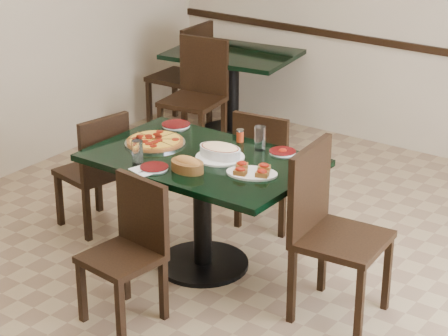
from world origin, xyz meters
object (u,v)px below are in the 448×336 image
Objects in this scene: main_table at (202,185)px; back_chair_left at (187,70)px; pepperoni_pizza at (155,141)px; back_table at (232,77)px; back_chair_near at (198,89)px; lasagna_casserole at (220,151)px; chair_right at (327,223)px; bread_basket at (187,165)px; bruschetta_platter at (252,171)px; chair_far at (266,164)px; chair_near at (131,244)px; chair_left at (97,167)px.

main_table is 2.61m from back_chair_left.
pepperoni_pizza reaches higher than main_table.
back_table is 0.51m from back_chair_near.
lasagna_casserole is at bearing -56.60° from back_chair_near.
chair_right reaches higher than main_table.
back_table is 3.05m from chair_right.
pepperoni_pizza is (0.89, -1.61, 0.23)m from back_chair_near.
bread_basket reaches higher than back_table.
bruschetta_platter is (0.40, -0.05, 0.21)m from main_table.
chair_far is at bearing 94.24° from lasagna_casserole.
back_chair_near is (0.00, -0.51, 0.02)m from back_table.
chair_near is 0.58m from bread_basket.
back_table is 2.50m from lasagna_casserole.
chair_near is at bearing 123.11° from chair_right.
chair_right reaches higher than chair_far.
chair_left is at bearing 178.96° from lasagna_casserole.
pepperoni_pizza is at bearing 31.04° from back_chair_left.
chair_near is at bearing 63.39° from chair_left.
chair_far is (1.28, -1.42, -0.05)m from back_table.
back_chair_near is at bearing 127.56° from bread_basket.
back_chair_left is 2.72× the size of bruschetta_platter.
chair_left is 2.81× the size of lasagna_casserole.
back_chair_near is at bearing 127.79° from lasagna_casserole.
chair_right is 0.54m from bruschetta_platter.
back_chair_left is 3.23× the size of lasagna_casserole.
bread_basket reaches higher than pepperoni_pizza.
bruschetta_platter is at bearing 98.30° from chair_left.
chair_right is at bearing 99.88° from chair_left.
back_chair_left is at bearing 123.16° from pepperoni_pizza.
chair_left is 1.65m from back_chair_near.
pepperoni_pizza is at bearing 83.97° from chair_right.
pepperoni_pizza is (-0.39, -0.70, 0.29)m from chair_far.
back_chair_left is 2.39m from pepperoni_pizza.
bread_basket reaches higher than chair_left.
back_chair_near is at bearing 128.15° from main_table.
main_table is 1.62× the size of chair_left.
lasagna_casserole reaches higher than bruschetta_platter.
bread_basket is at bearing 98.98° from chair_right.
lasagna_casserole is at bearing 83.89° from bread_basket.
bread_basket reaches higher than lasagna_casserole.
main_table is 1.65× the size of chair_near.
bread_basket is (1.33, -2.35, 0.27)m from back_table.
back_table is 3.11m from chair_near.
back_table is 3.01× the size of pepperoni_pizza.
chair_right is at bearing -1.10° from main_table.
lasagna_casserole reaches higher than back_table.
back_chair_near is 1.85m from pepperoni_pizza.
chair_left is 1.06m from lasagna_casserole.
lasagna_casserole is at bearing 5.07° from pepperoni_pizza.
chair_far is at bearing -55.56° from back_table.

